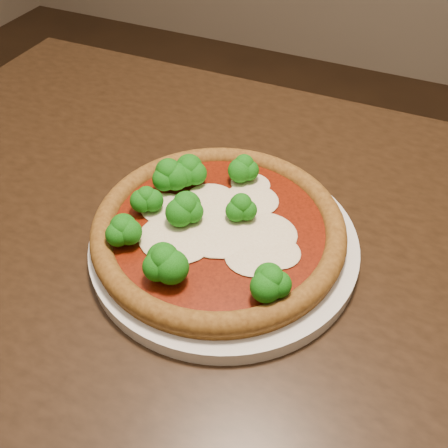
% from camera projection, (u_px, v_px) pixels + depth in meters
% --- Properties ---
extents(floor, '(4.00, 4.00, 0.00)m').
position_uv_depth(floor, '(166.00, 424.00, 1.20)').
color(floor, black).
rests_on(floor, ground).
extents(dining_table, '(1.21, 0.73, 0.75)m').
position_uv_depth(dining_table, '(259.00, 291.00, 0.68)').
color(dining_table, black).
rests_on(dining_table, floor).
extents(plate, '(0.31, 0.31, 0.02)m').
position_uv_depth(plate, '(224.00, 243.00, 0.59)').
color(plate, silver).
rests_on(plate, dining_table).
extents(pizza, '(0.30, 0.30, 0.06)m').
position_uv_depth(pizza, '(214.00, 224.00, 0.58)').
color(pizza, brown).
rests_on(pizza, plate).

